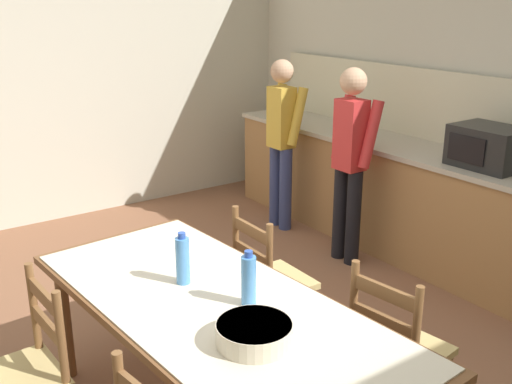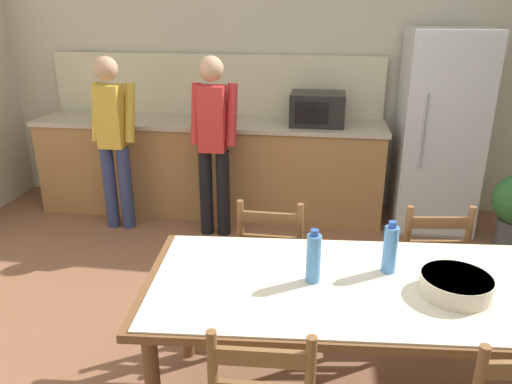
{
  "view_description": "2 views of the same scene",
  "coord_description": "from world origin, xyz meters",
  "px_view_note": "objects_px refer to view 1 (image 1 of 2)",
  "views": [
    {
      "loc": [
        2.52,
        -1.59,
        2.14
      ],
      "look_at": [
        -0.25,
        0.35,
        1.02
      ],
      "focal_mm": 42.0,
      "sensor_mm": 36.0,
      "label": 1
    },
    {
      "loc": [
        0.13,
        -2.44,
        2.01
      ],
      "look_at": [
        -0.27,
        0.39,
        0.93
      ],
      "focal_mm": 35.0,
      "sensor_mm": 36.0,
      "label": 2
    }
  ],
  "objects_px": {
    "dining_table": "(215,317)",
    "chair_side_far_right": "(396,350)",
    "microwave": "(489,147)",
    "person_at_sink": "(282,136)",
    "chair_side_near_left": "(24,375)",
    "serving_bowl": "(254,332)",
    "bottle_near_centre": "(183,260)",
    "person_at_counter": "(350,156)",
    "bottle_off_centre": "(249,280)",
    "chair_side_far_left": "(270,281)"
  },
  "relations": [
    {
      "from": "bottle_near_centre",
      "to": "person_at_sink",
      "type": "bearing_deg",
      "value": 132.41
    },
    {
      "from": "microwave",
      "to": "bottle_near_centre",
      "type": "bearing_deg",
      "value": -88.64
    },
    {
      "from": "bottle_near_centre",
      "to": "chair_side_far_right",
      "type": "xyz_separation_m",
      "value": [
        0.7,
        0.81,
        -0.45
      ]
    },
    {
      "from": "serving_bowl",
      "to": "person_at_counter",
      "type": "distance_m",
      "value": 2.59
    },
    {
      "from": "dining_table",
      "to": "person_at_counter",
      "type": "bearing_deg",
      "value": 121.08
    },
    {
      "from": "microwave",
      "to": "bottle_off_centre",
      "type": "xyz_separation_m",
      "value": [
        0.43,
        -2.4,
        -0.2
      ]
    },
    {
      "from": "microwave",
      "to": "chair_side_far_left",
      "type": "relative_size",
      "value": 0.55
    },
    {
      "from": "bottle_near_centre",
      "to": "person_at_counter",
      "type": "bearing_deg",
      "value": 114.9
    },
    {
      "from": "dining_table",
      "to": "person_at_sink",
      "type": "relative_size",
      "value": 1.4
    },
    {
      "from": "dining_table",
      "to": "bottle_off_centre",
      "type": "relative_size",
      "value": 8.21
    },
    {
      "from": "bottle_near_centre",
      "to": "person_at_sink",
      "type": "height_order",
      "value": "person_at_sink"
    },
    {
      "from": "bottle_near_centre",
      "to": "chair_side_far_left",
      "type": "xyz_separation_m",
      "value": [
        -0.27,
        0.74,
        -0.45
      ]
    },
    {
      "from": "microwave",
      "to": "chair_side_far_left",
      "type": "xyz_separation_m",
      "value": [
        -0.21,
        -1.81,
        -0.64
      ]
    },
    {
      "from": "microwave",
      "to": "bottle_near_centre",
      "type": "relative_size",
      "value": 1.85
    },
    {
      "from": "person_at_sink",
      "to": "bottle_near_centre",
      "type": "bearing_deg",
      "value": -137.59
    },
    {
      "from": "serving_bowl",
      "to": "person_at_counter",
      "type": "bearing_deg",
      "value": 127.83
    },
    {
      "from": "microwave",
      "to": "serving_bowl",
      "type": "height_order",
      "value": "microwave"
    },
    {
      "from": "microwave",
      "to": "person_at_counter",
      "type": "height_order",
      "value": "person_at_counter"
    },
    {
      "from": "bottle_near_centre",
      "to": "person_at_sink",
      "type": "distance_m",
      "value": 2.77
    },
    {
      "from": "serving_bowl",
      "to": "bottle_off_centre",
      "type": "bearing_deg",
      "value": 149.61
    },
    {
      "from": "bottle_off_centre",
      "to": "chair_side_far_left",
      "type": "bearing_deg",
      "value": 137.16
    },
    {
      "from": "serving_bowl",
      "to": "chair_side_near_left",
      "type": "distance_m",
      "value": 1.16
    },
    {
      "from": "person_at_counter",
      "to": "chair_side_near_left",
      "type": "bearing_deg",
      "value": -164.36
    },
    {
      "from": "serving_bowl",
      "to": "chair_side_far_right",
      "type": "relative_size",
      "value": 0.35
    },
    {
      "from": "chair_side_near_left",
      "to": "person_at_sink",
      "type": "bearing_deg",
      "value": 118.33
    },
    {
      "from": "dining_table",
      "to": "serving_bowl",
      "type": "relative_size",
      "value": 6.93
    },
    {
      "from": "chair_side_far_right",
      "to": "dining_table",
      "type": "bearing_deg",
      "value": 54.01
    },
    {
      "from": "bottle_off_centre",
      "to": "chair_side_near_left",
      "type": "distance_m",
      "value": 1.15
    },
    {
      "from": "microwave",
      "to": "chair_side_far_left",
      "type": "bearing_deg",
      "value": -96.76
    },
    {
      "from": "dining_table",
      "to": "chair_side_far_right",
      "type": "relative_size",
      "value": 2.44
    },
    {
      "from": "chair_side_far_right",
      "to": "person_at_counter",
      "type": "distance_m",
      "value": 2.09
    },
    {
      "from": "chair_side_near_left",
      "to": "person_at_sink",
      "type": "relative_size",
      "value": 0.57
    },
    {
      "from": "bottle_off_centre",
      "to": "serving_bowl",
      "type": "distance_m",
      "value": 0.34
    },
    {
      "from": "microwave",
      "to": "bottle_near_centre",
      "type": "xyz_separation_m",
      "value": [
        0.06,
        -2.54,
        -0.2
      ]
    },
    {
      "from": "serving_bowl",
      "to": "person_at_sink",
      "type": "distance_m",
      "value": 3.26
    },
    {
      "from": "serving_bowl",
      "to": "chair_side_near_left",
      "type": "relative_size",
      "value": 0.35
    },
    {
      "from": "chair_side_far_right",
      "to": "chair_side_far_left",
      "type": "distance_m",
      "value": 0.97
    },
    {
      "from": "microwave",
      "to": "person_at_sink",
      "type": "distance_m",
      "value": 1.89
    },
    {
      "from": "serving_bowl",
      "to": "bottle_near_centre",
      "type": "bearing_deg",
      "value": 178.12
    },
    {
      "from": "dining_table",
      "to": "chair_side_far_right",
      "type": "bearing_deg",
      "value": 61.57
    },
    {
      "from": "chair_side_near_left",
      "to": "serving_bowl",
      "type": "bearing_deg",
      "value": 39.98
    },
    {
      "from": "bottle_near_centre",
      "to": "chair_side_far_right",
      "type": "height_order",
      "value": "bottle_near_centre"
    },
    {
      "from": "chair_side_near_left",
      "to": "chair_side_far_right",
      "type": "distance_m",
      "value": 1.8
    },
    {
      "from": "bottle_near_centre",
      "to": "chair_side_near_left",
      "type": "height_order",
      "value": "bottle_near_centre"
    },
    {
      "from": "chair_side_far_left",
      "to": "person_at_counter",
      "type": "relative_size",
      "value": 0.57
    },
    {
      "from": "chair_side_far_left",
      "to": "person_at_counter",
      "type": "distance_m",
      "value": 1.52
    },
    {
      "from": "bottle_off_centre",
      "to": "chair_side_near_left",
      "type": "height_order",
      "value": "bottle_off_centre"
    },
    {
      "from": "person_at_sink",
      "to": "chair_side_far_left",
      "type": "bearing_deg",
      "value": -129.34
    },
    {
      "from": "chair_side_far_left",
      "to": "person_at_sink",
      "type": "xyz_separation_m",
      "value": [
        -1.59,
        1.31,
        0.45
      ]
    },
    {
      "from": "chair_side_near_left",
      "to": "chair_side_far_right",
      "type": "relative_size",
      "value": 1.0
    }
  ]
}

